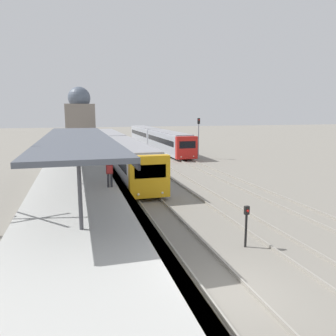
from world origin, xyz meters
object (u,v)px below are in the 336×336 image
Objects in this scene: train_far at (155,137)px; signal_mast_far at (199,133)px; train_near at (117,148)px; signal_post_near at (246,222)px; person_on_platform at (110,172)px.

signal_mast_far is (2.11, -13.65, 1.44)m from train_far.
signal_post_near is (2.32, -24.33, -0.59)m from train_near.
person_on_platform is at bearing -98.81° from train_near.
train_near is at bearing -171.89° from signal_mast_far.
signal_mast_far is (12.54, 17.39, 1.10)m from person_on_platform.
train_near reaches higher than train_far.
train_far is at bearing 62.19° from train_near.
train_far is 39.82m from signal_post_near.
train_far is 13.89m from signal_mast_far.
signal_mast_far is at bearing 54.21° from person_on_platform.
train_far is at bearing 71.43° from person_on_platform.
signal_post_near is at bearing -98.14° from train_far.
signal_mast_far reaches higher than person_on_platform.
person_on_platform is at bearing 119.79° from signal_post_near.
signal_post_near is at bearing -106.73° from signal_mast_far.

